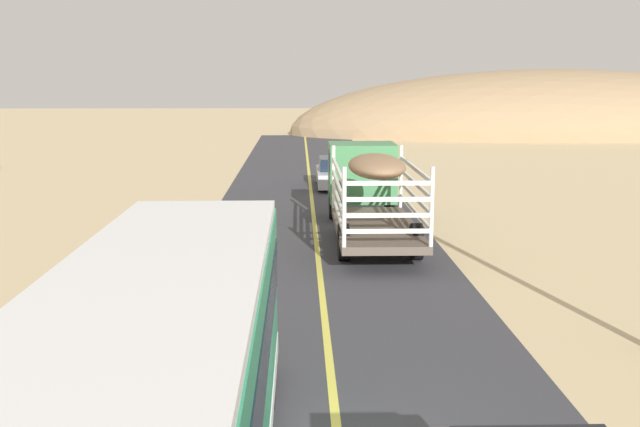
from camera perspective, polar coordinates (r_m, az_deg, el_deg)
The scene contains 4 objects.
livestock_truck at distance 26.84m, azimuth 3.56°, elevation 2.50°, with size 2.53×9.70×3.02m.
bus at distance 9.47m, azimuth -11.91°, elevation -12.86°, with size 2.54×10.00×3.21m.
car_far at distance 37.35m, azimuth 1.15°, elevation 3.03°, with size 1.80×4.40×1.46m.
distant_hill at distance 75.58m, azimuth 17.16°, elevation 5.76°, with size 50.32×20.38×12.14m, color #997C5A.
Camera 1 is at (-0.57, -10.21, 5.44)m, focal length 42.46 mm.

